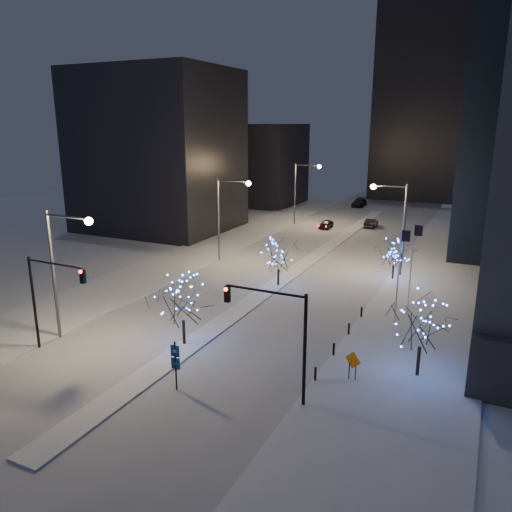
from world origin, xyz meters
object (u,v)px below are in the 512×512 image
Objects in this scene: holiday_tree_median_near at (183,301)px; holiday_tree_plaza_far at (394,254)px; car_mid at (371,223)px; traffic_signal_east at (280,327)px; street_lamp_east at (396,217)px; car_far at (359,203)px; traffic_signal_west at (48,290)px; holiday_tree_plaza_near at (422,326)px; wayfinding_sign at (175,361)px; street_lamp_w_mid at (226,208)px; holiday_tree_median_far at (279,255)px; street_lamp_w_near at (62,259)px; construction_sign at (353,363)px; car_near at (326,224)px; street_lamp_w_far at (301,185)px.

holiday_tree_plaza_far is (11.00, 23.24, -0.72)m from holiday_tree_median_near.
holiday_tree_plaza_far is at bearing 108.18° from car_mid.
street_lamp_east is at bearing 87.74° from traffic_signal_east.
holiday_tree_median_near is (4.36, -69.43, 2.73)m from car_far.
street_lamp_east is at bearing 58.31° from traffic_signal_west.
car_mid is at bearing 97.31° from traffic_signal_east.
holiday_tree_median_near reaches higher than holiday_tree_plaza_near.
holiday_tree_median_near is 16.72m from holiday_tree_plaza_near.
wayfinding_sign is at bearing -85.03° from car_far.
holiday_tree_median_far is at bearing -33.04° from street_lamp_w_mid.
street_lamp_w_near is 1.43× the size of traffic_signal_east.
wayfinding_sign is (0.66, -55.49, 1.32)m from car_mid.
street_lamp_w_mid is 31.60m from traffic_signal_east.
street_lamp_w_mid is 1.00× the size of street_lamp_east.
holiday_tree_plaza_near is 15.75m from wayfinding_sign.
street_lamp_w_near is at bearing -124.19° from street_lamp_east.
traffic_signal_east is 1.69× the size of car_mid.
traffic_signal_west is at bearing -88.94° from street_lamp_w_mid.
traffic_signal_west reaches higher than car_far.
holiday_tree_plaza_near reaches higher than construction_sign.
street_lamp_w_near is 54.28m from car_mid.
car_near is 0.74× the size of holiday_tree_plaza_near.
street_lamp_east is at bearing 103.52° from holiday_tree_plaza_far.
traffic_signal_west is at bearing 79.69° from car_mid.
street_lamp_east is (19.02, 28.00, -0.05)m from street_lamp_w_near.
wayfinding_sign reaches higher than car_mid.
holiday_tree_median_far is (0.88, 15.92, -0.21)m from holiday_tree_median_near.
car_mid is (10.97, 52.84, -5.81)m from street_lamp_w_near.
street_lamp_w_mid is 5.06× the size of construction_sign.
car_mid is (6.26, 3.74, 0.02)m from car_near.
traffic_signal_west is 3.54× the size of construction_sign.
car_far is (3.58, 74.45, -3.96)m from traffic_signal_west.
street_lamp_w_near is 1.00× the size of street_lamp_w_far.
street_lamp_w_mid is at bearing 109.23° from wayfinding_sign.
street_lamp_w_mid is at bearing -176.27° from holiday_tree_plaza_far.
car_mid is 0.76× the size of car_far.
street_lamp_east is 1.43× the size of traffic_signal_west.
holiday_tree_median_far is at bearing 86.85° from holiday_tree_median_near.
street_lamp_w_near is 1.00× the size of street_lamp_east.
traffic_signal_east is at bearing -80.13° from car_far.
holiday_tree_median_far is at bearing -85.18° from car_far.
traffic_signal_west is 74.65m from car_far.
street_lamp_w_mid is at bearing 155.88° from construction_sign.
traffic_signal_east reaches higher than holiday_tree_median_near.
car_near is at bearing 94.63° from holiday_tree_median_near.
street_lamp_w_far is (0.00, 50.00, 0.00)m from street_lamp_w_near.
car_mid is (-8.05, 24.84, -5.77)m from street_lamp_east.
car_far is at bearing 85.09° from street_lamp_w_mid.
holiday_tree_plaza_near is (16.52, 2.56, 0.08)m from holiday_tree_median_near.
holiday_tree_median_far is 2.53× the size of construction_sign.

